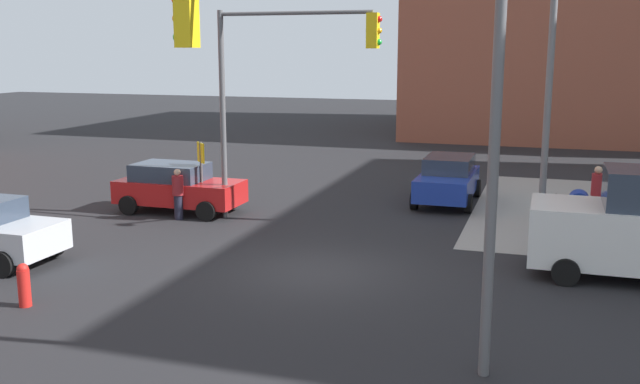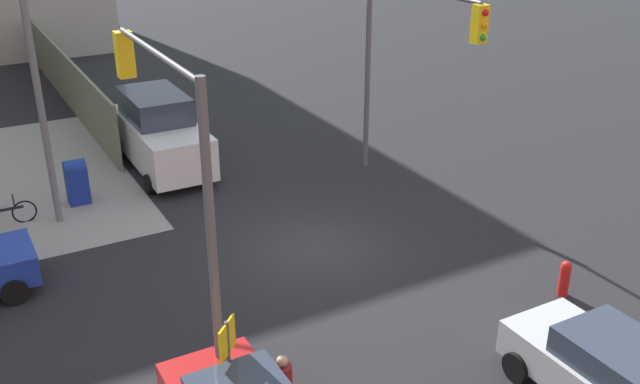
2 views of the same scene
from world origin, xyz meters
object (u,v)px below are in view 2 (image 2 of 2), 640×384
object	(u,v)px
traffic_signal_nw_corner	(171,149)
street_lamp_corner	(45,66)
fire_hydrant	(565,278)
mailbox_blue	(77,180)
van_white_delivery	(160,133)
bicycle_leaning_on_fence	(6,215)
coupe_silver	(609,372)
traffic_signal_se_corner	(407,47)

from	to	relation	value
traffic_signal_nw_corner	street_lamp_corner	size ratio (longest dim) A/B	0.81
street_lamp_corner	fire_hydrant	xyz separation A→B (m)	(-9.93, -9.74, -4.22)
traffic_signal_nw_corner	mailbox_blue	size ratio (longest dim) A/B	4.55
mailbox_blue	van_white_delivery	bearing A→B (deg)	-63.66
fire_hydrant	van_white_delivery	xyz separation A→B (m)	(12.78, 6.00, 0.79)
van_white_delivery	bicycle_leaning_on_fence	xyz separation A→B (m)	(-2.18, 5.40, -0.93)
fire_hydrant	coupe_silver	xyz separation A→B (m)	(-3.29, 2.36, 0.36)
street_lamp_corner	van_white_delivery	world-z (taller)	street_lamp_corner
traffic_signal_se_corner	bicycle_leaning_on_fence	size ratio (longest dim) A/B	3.71
traffic_signal_se_corner	fire_hydrant	bearing A→B (deg)	177.66
fire_hydrant	van_white_delivery	bearing A→B (deg)	25.14
van_white_delivery	bicycle_leaning_on_fence	distance (m)	5.90
street_lamp_corner	traffic_signal_nw_corner	bearing A→B (deg)	-172.05
traffic_signal_nw_corner	van_white_delivery	size ratio (longest dim) A/B	1.20
traffic_signal_se_corner	street_lamp_corner	world-z (taller)	street_lamp_corner
traffic_signal_se_corner	traffic_signal_nw_corner	bearing A→B (deg)	118.47
bicycle_leaning_on_fence	coupe_silver	bearing A→B (deg)	-146.95
traffic_signal_nw_corner	bicycle_leaning_on_fence	size ratio (longest dim) A/B	3.71
traffic_signal_nw_corner	traffic_signal_se_corner	distance (m)	10.24
coupe_silver	bicycle_leaning_on_fence	distance (m)	16.57
bicycle_leaning_on_fence	traffic_signal_se_corner	bearing A→B (deg)	-105.60
traffic_signal_nw_corner	mailbox_blue	bearing A→B (deg)	3.27
traffic_signal_se_corner	street_lamp_corner	bearing A→B (deg)	75.50
coupe_silver	bicycle_leaning_on_fence	xyz separation A→B (m)	(13.89, 9.03, -0.50)
mailbox_blue	bicycle_leaning_on_fence	bearing A→B (deg)	105.28
street_lamp_corner	coupe_silver	size ratio (longest dim) A/B	2.02
coupe_silver	van_white_delivery	xyz separation A→B (m)	(16.07, 3.64, 0.44)
street_lamp_corner	traffic_signal_se_corner	bearing A→B (deg)	-104.50
mailbox_blue	street_lamp_corner	bearing A→B (deg)	156.73
street_lamp_corner	van_white_delivery	size ratio (longest dim) A/B	1.48
traffic_signal_nw_corner	coupe_silver	xyz separation A→B (m)	(-5.74, -6.34, -3.77)
fire_hydrant	bicycle_leaning_on_fence	bearing A→B (deg)	47.07
traffic_signal_nw_corner	van_white_delivery	distance (m)	11.18
traffic_signal_nw_corner	traffic_signal_se_corner	world-z (taller)	same
fire_hydrant	coupe_silver	world-z (taller)	coupe_silver
coupe_silver	traffic_signal_nw_corner	bearing A→B (deg)	47.82
traffic_signal_se_corner	bicycle_leaning_on_fence	world-z (taller)	traffic_signal_se_corner
fire_hydrant	street_lamp_corner	bearing A→B (deg)	44.45
traffic_signal_nw_corner	fire_hydrant	world-z (taller)	traffic_signal_nw_corner
traffic_signal_se_corner	mailbox_blue	xyz separation A→B (m)	(3.86, 9.50, -3.88)
street_lamp_corner	bicycle_leaning_on_fence	xyz separation A→B (m)	(0.67, 1.65, -4.35)
mailbox_blue	bicycle_leaning_on_fence	world-z (taller)	mailbox_blue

